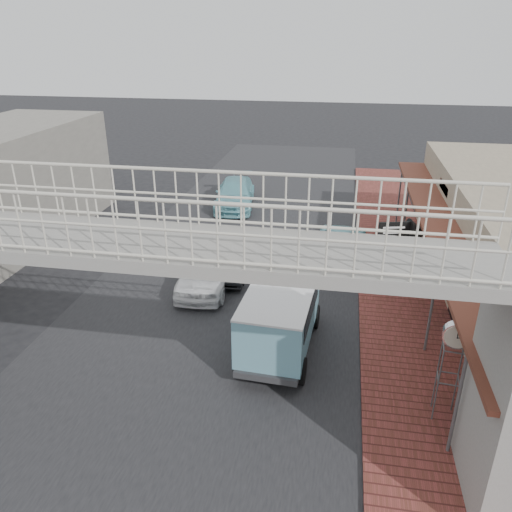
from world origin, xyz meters
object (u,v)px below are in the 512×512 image
at_px(angkot_curb, 340,242).
at_px(angkot_far, 235,194).
at_px(motorcycle_far, 367,256).
at_px(white_hatchback, 207,267).
at_px(dark_sedan, 232,256).
at_px(arrow_sign, 414,234).
at_px(motorcycle_near, 380,271).
at_px(angkot_van, 280,312).
at_px(street_clock, 456,340).

xyz_separation_m(angkot_curb, angkot_far, (-5.83, 5.76, 0.10)).
bearing_deg(motorcycle_far, white_hatchback, 140.87).
relative_size(dark_sedan, angkot_curb, 0.91).
distance_m(dark_sedan, arrow_sign, 6.99).
xyz_separation_m(motorcycle_near, arrow_sign, (0.94, -0.85, 1.89)).
bearing_deg(white_hatchback, arrow_sign, -0.09).
bearing_deg(arrow_sign, dark_sedan, 158.42).
bearing_deg(angkot_van, dark_sedan, 120.76).
distance_m(white_hatchback, motorcycle_near, 6.52).
relative_size(angkot_curb, angkot_far, 0.89).
bearing_deg(motorcycle_near, angkot_far, 64.01).
xyz_separation_m(street_clock, arrow_sign, (-0.26, 6.32, 0.13)).
xyz_separation_m(dark_sedan, street_clock, (6.95, -7.27, 1.66)).
distance_m(angkot_van, arrow_sign, 5.92).
xyz_separation_m(angkot_curb, motorcycle_near, (1.56, -2.46, -0.06)).
distance_m(angkot_curb, motorcycle_far, 1.67).
bearing_deg(street_clock, dark_sedan, 140.19).
height_order(dark_sedan, motorcycle_near, dark_sedan).
height_order(dark_sedan, angkot_curb, dark_sedan).
bearing_deg(dark_sedan, angkot_van, -65.55).
xyz_separation_m(angkot_van, motorcycle_far, (2.70, 6.17, -0.72)).
xyz_separation_m(angkot_far, motorcycle_far, (6.93, -7.02, -0.12)).
distance_m(dark_sedan, angkot_curb, 4.82).
height_order(white_hatchback, angkot_far, white_hatchback).
height_order(angkot_curb, arrow_sign, arrow_sign).
relative_size(angkot_far, arrow_sign, 1.69).
xyz_separation_m(white_hatchback, angkot_curb, (4.85, 3.69, -0.14)).
height_order(angkot_curb, motorcycle_near, angkot_curb).
bearing_deg(angkot_curb, white_hatchback, 42.39).
height_order(angkot_far, motorcycle_near, angkot_far).
xyz_separation_m(white_hatchback, arrow_sign, (7.34, 0.38, 1.69)).
relative_size(angkot_van, arrow_sign, 1.50).
bearing_deg(angkot_curb, street_clock, 111.02).
distance_m(white_hatchback, dark_sedan, 1.48).
relative_size(white_hatchback, arrow_sign, 1.52).
bearing_deg(white_hatchback, motorcycle_near, 7.87).
bearing_deg(dark_sedan, angkot_far, 98.61).
distance_m(dark_sedan, motorcycle_far, 5.41).
bearing_deg(motorcycle_far, angkot_far, 73.23).
bearing_deg(angkot_far, motorcycle_far, -52.68).
bearing_deg(angkot_far, dark_sedan, -85.97).
bearing_deg(dark_sedan, arrow_sign, -10.78).
bearing_deg(motorcycle_far, angkot_van, -175.00).
bearing_deg(arrow_sign, motorcycle_far, 110.69).
distance_m(angkot_van, motorcycle_near, 5.94).
bearing_deg(street_clock, angkot_van, 159.65).
bearing_deg(motorcycle_near, angkot_van, 169.71).
bearing_deg(motorcycle_far, motorcycle_near, -130.55).
height_order(dark_sedan, motorcycle_far, dark_sedan).
xyz_separation_m(motorcycle_far, street_clock, (1.65, -8.37, 1.72)).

